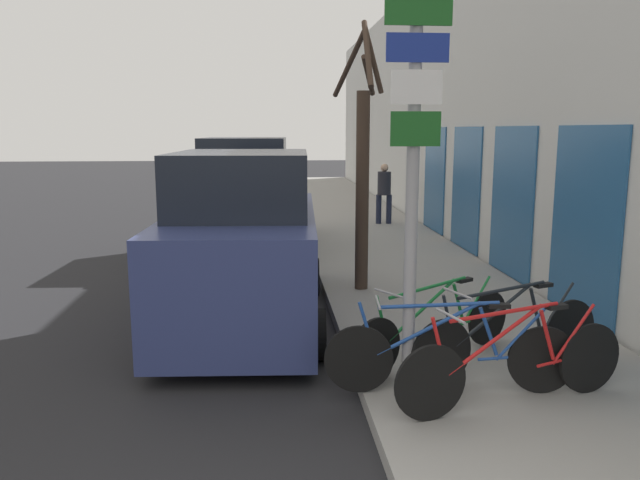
# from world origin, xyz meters

# --- Properties ---
(ground_plane) EXTENTS (80.00, 80.00, 0.00)m
(ground_plane) POSITION_xyz_m (0.00, 11.20, 0.00)
(ground_plane) COLOR black
(sidewalk_curb) EXTENTS (3.20, 32.00, 0.15)m
(sidewalk_curb) POSITION_xyz_m (2.60, 14.00, 0.07)
(sidewalk_curb) COLOR gray
(sidewalk_curb) RESTS_ON ground
(building_facade) EXTENTS (0.23, 32.00, 6.50)m
(building_facade) POSITION_xyz_m (4.35, 13.90, 3.22)
(building_facade) COLOR silver
(building_facade) RESTS_ON ground
(signpost) EXTENTS (0.59, 0.14, 3.77)m
(signpost) POSITION_xyz_m (1.43, 3.01, 2.24)
(signpost) COLOR #939399
(signpost) RESTS_ON sidewalk_curb
(bicycle_0) EXTENTS (2.31, 0.71, 0.93)m
(bicycle_0) POSITION_xyz_m (2.31, 2.60, 0.55)
(bicycle_0) COLOR black
(bicycle_0) RESTS_ON sidewalk_curb
(bicycle_1) EXTENTS (2.38, 0.44, 0.90)m
(bicycle_1) POSITION_xyz_m (1.82, 2.93, 0.54)
(bicycle_1) COLOR black
(bicycle_1) RESTS_ON sidewalk_curb
(bicycle_2) EXTENTS (2.21, 0.84, 0.93)m
(bicycle_2) POSITION_xyz_m (2.55, 3.35, 0.55)
(bicycle_2) COLOR black
(bicycle_2) RESTS_ON sidewalk_curb
(bicycle_3) EXTENTS (2.03, 1.27, 0.88)m
(bicycle_3) POSITION_xyz_m (1.91, 3.76, 0.53)
(bicycle_3) COLOR black
(bicycle_3) RESTS_ON sidewalk_curb
(parked_car_0) EXTENTS (2.26, 4.63, 2.33)m
(parked_car_0) POSITION_xyz_m (-0.19, 5.70, 1.07)
(parked_car_0) COLOR navy
(parked_car_0) RESTS_ON ground
(parked_car_1) EXTENTS (2.28, 4.54, 2.45)m
(parked_car_1) POSITION_xyz_m (-0.33, 10.96, 1.10)
(parked_car_1) COLOR #51565B
(parked_car_1) RESTS_ON ground
(pedestrian_near) EXTENTS (0.41, 0.35, 1.58)m
(pedestrian_near) POSITION_xyz_m (3.20, 13.65, 1.06)
(pedestrian_near) COLOR #1E2338
(pedestrian_near) RESTS_ON sidewalk_curb
(street_tree) EXTENTS (0.73, 2.19, 4.04)m
(street_tree) POSITION_xyz_m (1.58, 6.95, 2.06)
(street_tree) COLOR #3D2D23
(street_tree) RESTS_ON sidewalk_curb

